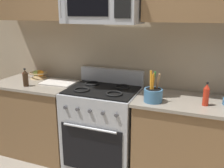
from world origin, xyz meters
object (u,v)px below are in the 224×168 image
object	(u,v)px
fruit_basket	(39,74)
cutting_board	(59,83)
bottle_hot_sauce	(206,95)
utensil_crock	(153,94)
range_oven	(103,128)
apple_loose	(25,74)
microwave	(103,4)
bottle_soy	(25,78)

from	to	relation	value
fruit_basket	cutting_board	world-z (taller)	fruit_basket
fruit_basket	bottle_hot_sauce	world-z (taller)	bottle_hot_sauce
utensil_crock	bottle_hot_sauce	xyz separation A→B (m)	(0.46, 0.07, 0.03)
range_oven	apple_loose	size ratio (longest dim) A/B	14.73
fruit_basket	cutting_board	xyz separation A→B (m)	(0.37, -0.12, -0.04)
apple_loose	fruit_basket	bearing A→B (deg)	8.46
bottle_hot_sauce	utensil_crock	bearing A→B (deg)	-171.29
microwave	fruit_basket	bearing A→B (deg)	170.75
apple_loose	bottle_soy	size ratio (longest dim) A/B	0.36
cutting_board	bottle_soy	distance (m)	0.37
microwave	bottle_soy	xyz separation A→B (m)	(-0.87, -0.19, -0.79)
utensil_crock	cutting_board	xyz separation A→B (m)	(-1.17, 0.21, -0.06)
fruit_basket	cutting_board	bearing A→B (deg)	-17.50
utensil_crock	bottle_hot_sauce	distance (m)	0.46
cutting_board	range_oven	bearing A→B (deg)	-6.41
cutting_board	fruit_basket	bearing A→B (deg)	162.50
range_oven	utensil_crock	distance (m)	0.78
microwave	bottle_hot_sauce	xyz separation A→B (m)	(1.03, -0.10, -0.78)
fruit_basket	bottle_soy	distance (m)	0.36
range_oven	bottle_hot_sauce	distance (m)	1.17
bottle_soy	apple_loose	bearing A→B (deg)	131.02
apple_loose	bottle_hot_sauce	world-z (taller)	bottle_hot_sauce
bottle_soy	bottle_hot_sauce	xyz separation A→B (m)	(1.90, 0.09, 0.01)
utensil_crock	bottle_hot_sauce	bearing A→B (deg)	8.71
fruit_basket	apple_loose	distance (m)	0.19
range_oven	apple_loose	xyz separation A→B (m)	(-1.14, 0.15, 0.47)
range_oven	apple_loose	world-z (taller)	range_oven
utensil_crock	bottle_soy	world-z (taller)	utensil_crock
fruit_basket	bottle_soy	size ratio (longest dim) A/B	1.07
cutting_board	bottle_soy	xyz separation A→B (m)	(-0.28, -0.23, 0.08)
apple_loose	cutting_board	xyz separation A→B (m)	(0.56, -0.09, -0.03)
range_oven	fruit_basket	world-z (taller)	range_oven
fruit_basket	apple_loose	size ratio (longest dim) A/B	2.94
microwave	range_oven	bearing A→B (deg)	-89.97
bottle_soy	range_oven	bearing A→B (deg)	10.68
microwave	bottle_hot_sauce	distance (m)	1.30
range_oven	bottle_soy	world-z (taller)	bottle_soy
microwave	bottle_soy	world-z (taller)	microwave
bottle_soy	bottle_hot_sauce	bearing A→B (deg)	2.60
range_oven	bottle_hot_sauce	size ratio (longest dim) A/B	5.05
apple_loose	bottle_hot_sauce	size ratio (longest dim) A/B	0.34
apple_loose	cutting_board	size ratio (longest dim) A/B	0.19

